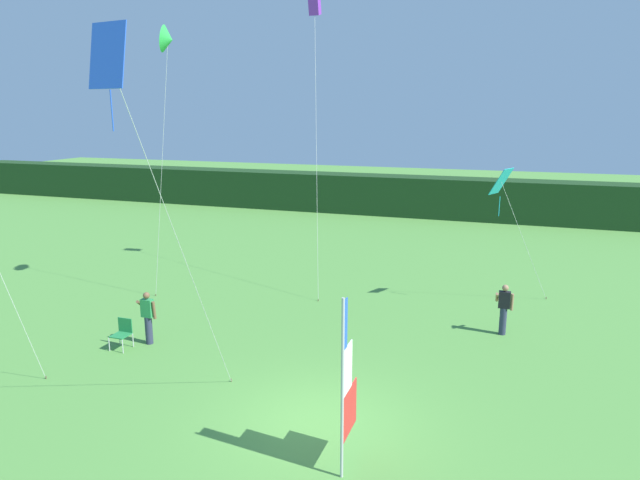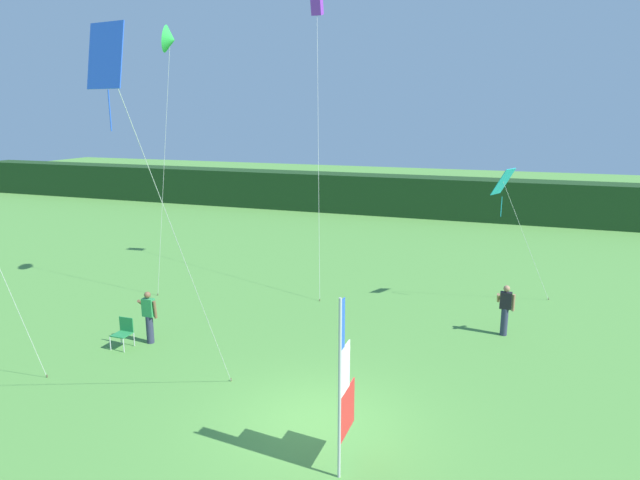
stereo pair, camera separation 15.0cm
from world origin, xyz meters
name	(u,v)px [view 2 (the right image)]	position (x,y,z in m)	size (l,w,h in m)	color
ground_plane	(316,422)	(0.00, 0.00, 0.00)	(120.00, 120.00, 0.00)	#518E3D
distant_treeline	(454,198)	(0.00, 26.86, 1.33)	(80.00, 2.40, 2.65)	#193819
banner_flag	(344,387)	(1.09, -1.42, 1.75)	(0.06, 1.03, 3.66)	#B7B7BC
person_near_banner	(149,316)	(-6.32, 2.54, 0.87)	(0.55, 0.48, 1.64)	#2D334C
person_mid_field	(505,309)	(3.87, 6.81, 0.88)	(0.55, 0.48, 1.64)	#2D334C
folding_chair	(124,331)	(-6.87, 2.02, 0.51)	(0.51, 0.51, 0.89)	#BCBCC1
kite_green_delta_1	(170,40)	(-7.95, 6.92, 9.37)	(1.28, 1.04, 9.89)	brown
kite_cyan_diamond_2	(504,186)	(3.52, 9.44, 4.43)	(2.31, 2.01, 5.04)	brown
kite_purple_box_3	(317,9)	(-3.98, 11.14, 10.83)	(1.49, 3.54, 11.28)	brown
kite_blue_diamond_4	(112,75)	(-2.77, -2.61, 7.55)	(0.82, 4.05, 8.40)	brown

